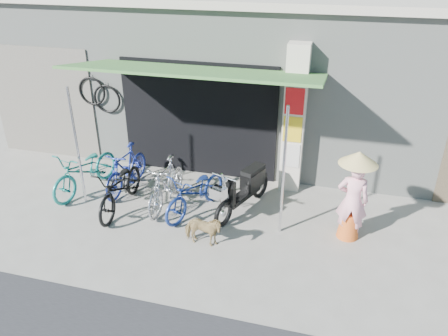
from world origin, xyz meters
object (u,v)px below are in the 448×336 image
(bike_teal, at_px, (86,170))
(bike_black, at_px, (121,187))
(bike_navy, at_px, (196,192))
(nun, at_px, (353,196))
(bike_silver, at_px, (166,184))
(bike_blue, at_px, (126,169))
(moped, at_px, (244,189))
(street_dog, at_px, (203,230))

(bike_teal, height_order, bike_black, bike_teal)
(bike_navy, relative_size, nun, 1.03)
(bike_black, bearing_deg, nun, -0.21)
(bike_silver, xyz_separation_m, nun, (3.44, -0.13, 0.34))
(bike_blue, height_order, moped, moped)
(bike_teal, distance_m, nun, 5.27)
(bike_teal, distance_m, bike_black, 1.11)
(bike_blue, height_order, bike_silver, bike_silver)
(moped, bearing_deg, bike_teal, -157.12)
(bike_black, xyz_separation_m, street_dog, (1.86, -0.71, -0.17))
(moped, bearing_deg, nun, 9.76)
(bike_black, xyz_separation_m, moped, (2.28, 0.57, -0.01))
(bike_silver, distance_m, nun, 3.45)
(bike_blue, bearing_deg, bike_teal, -156.42)
(bike_teal, relative_size, moped, 1.06)
(bike_teal, relative_size, nun, 1.11)
(bike_navy, xyz_separation_m, street_dog, (0.43, -0.96, -0.15))
(bike_black, height_order, nun, nun)
(bike_silver, xyz_separation_m, moped, (1.48, 0.25, -0.03))
(street_dog, bearing_deg, bike_teal, 69.38)
(bike_silver, distance_m, bike_navy, 0.63)
(bike_black, height_order, moped, moped)
(bike_silver, relative_size, bike_navy, 0.96)
(bike_blue, bearing_deg, bike_navy, -11.50)
(bike_navy, bearing_deg, nun, 19.40)
(bike_navy, bearing_deg, moped, 41.13)
(bike_teal, distance_m, bike_navy, 2.45)
(bike_blue, height_order, street_dog, bike_blue)
(bike_navy, height_order, street_dog, bike_navy)
(street_dog, height_order, moped, moped)
(street_dog, xyz_separation_m, moped, (0.42, 1.28, 0.16))
(bike_teal, xyz_separation_m, bike_blue, (0.77, 0.27, -0.00))
(bike_teal, xyz_separation_m, nun, (5.25, -0.26, 0.34))
(bike_black, relative_size, bike_silver, 1.10)
(bike_silver, xyz_separation_m, bike_navy, (0.63, -0.07, -0.04))
(bike_blue, bearing_deg, bike_black, -66.94)
(bike_silver, height_order, bike_navy, bike_silver)
(bike_teal, bearing_deg, nun, 8.44)
(nun, bearing_deg, bike_black, 4.45)
(bike_blue, relative_size, bike_navy, 0.94)
(bike_teal, distance_m, moped, 3.30)
(bike_silver, height_order, moped, moped)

